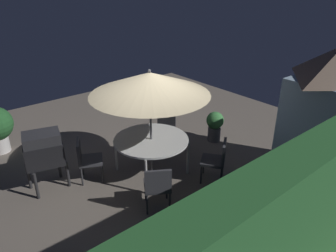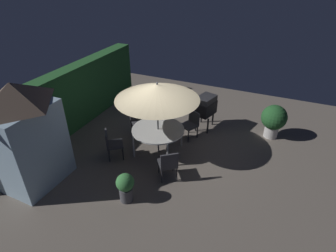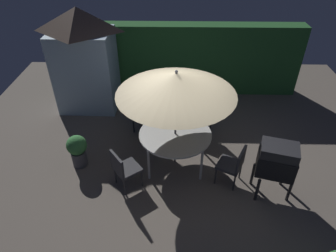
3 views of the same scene
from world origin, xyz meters
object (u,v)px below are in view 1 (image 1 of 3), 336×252
Objects in this scene: bbq_grill at (44,150)px; potted_plant_by_shed at (215,125)px; chair_near_shed at (86,158)px; chair_toward_hedge at (217,158)px; chair_toward_house at (165,125)px; patio_umbrella at (150,83)px; chair_far_side at (158,185)px; garden_shed at (328,117)px; patio_table at (151,141)px.

potted_plant_by_shed is (-4.02, 0.72, -0.41)m from bbq_grill.
chair_toward_hedge is (-2.00, 1.71, 0.00)m from chair_near_shed.
chair_toward_house is 1.27m from potted_plant_by_shed.
chair_near_shed is (-0.72, 0.25, -0.33)m from bbq_grill.
patio_umbrella is 2.62× the size of chair_far_side.
patio_umbrella is 3.03× the size of potted_plant_by_shed.
garden_shed is 3.07× the size of chair_near_shed.
chair_near_shed is at bearing -40.54° from chair_toward_hedge.
patio_umbrella is at bearing -44.41° from garden_shed.
bbq_grill is 1.33× the size of chair_toward_house.
chair_toward_hedge is at bearing -38.63° from garden_shed.
chair_toward_hedge is at bearing 126.88° from patio_table.
chair_far_side reaches higher than potted_plant_by_shed.
patio_umbrella is at bearing 4.01° from potted_plant_by_shed.
chair_near_shed is at bearing -8.08° from potted_plant_by_shed.
bbq_grill is at bearing -24.47° from patio_table.
bbq_grill is 1.33× the size of chair_toward_hedge.
patio_table is 1.72× the size of chair_near_shed.
chair_near_shed reaches higher than potted_plant_by_shed.
bbq_grill is at bearing -35.77° from chair_toward_hedge.
patio_table is 1.39m from chair_toward_hedge.
chair_toward_hedge is at bearing 43.91° from potted_plant_by_shed.
chair_toward_hedge is 1.88m from chair_toward_house.
garden_shed is 2.30× the size of bbq_grill.
chair_toward_hedge is (-0.82, 1.10, -1.46)m from patio_umbrella.
potted_plant_by_shed is (0.32, -2.53, -0.97)m from garden_shed.
bbq_grill is 1.33× the size of chair_near_shed.
patio_table is 1.72× the size of chair_toward_hedge.
garden_shed is 1.78× the size of patio_table.
patio_umbrella is 1.91m from chair_far_side.
patio_table is 1.29× the size of bbq_grill.
patio_umbrella reaches higher than chair_toward_house.
chair_toward_house is at bearing -29.75° from potted_plant_by_shed.
bbq_grill reaches higher than patio_table.
patio_umbrella is 2.01m from chair_toward_hedge.
chair_toward_house is at bearing -132.65° from chair_far_side.
chair_toward_house is (-1.68, -1.82, 0.00)m from chair_far_side.
chair_far_side is at bearing 107.49° from chair_near_shed.
potted_plant_by_shed is (-1.10, 0.63, -0.08)m from chair_toward_house.
chair_far_side is at bearing 123.06° from bbq_grill.
bbq_grill is at bearing -1.73° from chair_toward_house.
chair_toward_house is at bearing -142.71° from patio_umbrella.
garden_shed is 3.47m from patio_table.
chair_toward_hedge is 1.80m from potted_plant_by_shed.
garden_shed is 3.56× the size of potted_plant_by_shed.
chair_far_side is at bearing 57.80° from patio_umbrella.
chair_toward_house reaches higher than patio_table.
chair_toward_hedge reaches higher than patio_table.
bbq_grill is 4.10m from potted_plant_by_shed.
potted_plant_by_shed is (-3.30, 0.47, -0.08)m from chair_near_shed.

